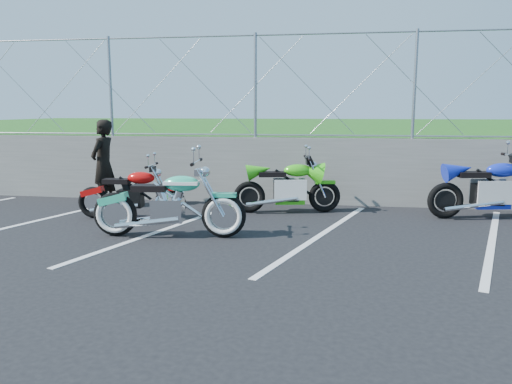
% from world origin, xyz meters
% --- Properties ---
extents(ground, '(90.00, 90.00, 0.00)m').
position_xyz_m(ground, '(0.00, 0.00, 0.00)').
color(ground, black).
rests_on(ground, ground).
extents(retaining_wall, '(30.00, 0.22, 1.30)m').
position_xyz_m(retaining_wall, '(0.00, 3.50, 0.65)').
color(retaining_wall, '#60615C').
rests_on(retaining_wall, ground).
extents(grass_field, '(30.00, 20.00, 1.30)m').
position_xyz_m(grass_field, '(0.00, 13.50, 0.65)').
color(grass_field, '#184A13').
rests_on(grass_field, ground).
extents(chain_link_fence, '(28.00, 0.03, 2.00)m').
position_xyz_m(chain_link_fence, '(0.00, 3.50, 2.30)').
color(chain_link_fence, gray).
rests_on(chain_link_fence, retaining_wall).
extents(parking_lines, '(18.29, 4.31, 0.01)m').
position_xyz_m(parking_lines, '(1.20, 1.00, 0.00)').
color(parking_lines, silver).
rests_on(parking_lines, ground).
extents(cruiser_turquoise, '(2.25, 0.71, 1.12)m').
position_xyz_m(cruiser_turquoise, '(0.23, 0.53, 0.45)').
color(cruiser_turquoise, black).
rests_on(cruiser_turquoise, ground).
extents(naked_orange, '(1.88, 0.64, 0.93)m').
position_xyz_m(naked_orange, '(-0.80, 1.60, 0.40)').
color(naked_orange, black).
rests_on(naked_orange, ground).
extents(sportbike_green, '(1.92, 0.68, 1.00)m').
position_xyz_m(sportbike_green, '(1.76, 2.55, 0.43)').
color(sportbike_green, black).
rests_on(sportbike_green, ground).
extents(sportbike_blue, '(2.08, 0.74, 1.09)m').
position_xyz_m(sportbike_blue, '(5.20, 2.61, 0.47)').
color(sportbike_blue, black).
rests_on(sportbike_blue, ground).
extents(person_standing, '(0.45, 0.64, 1.66)m').
position_xyz_m(person_standing, '(-1.75, 2.51, 0.83)').
color(person_standing, black).
rests_on(person_standing, ground).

